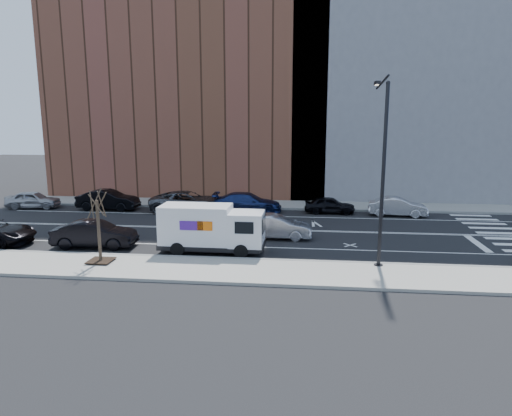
% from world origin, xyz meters
% --- Properties ---
extents(ground, '(120.00, 120.00, 0.00)m').
position_xyz_m(ground, '(0.00, 0.00, 0.00)').
color(ground, black).
rests_on(ground, ground).
extents(sidewalk_near, '(44.00, 3.60, 0.15)m').
position_xyz_m(sidewalk_near, '(0.00, -8.80, 0.07)').
color(sidewalk_near, gray).
rests_on(sidewalk_near, ground).
extents(sidewalk_far, '(44.00, 3.60, 0.15)m').
position_xyz_m(sidewalk_far, '(0.00, 8.80, 0.07)').
color(sidewalk_far, gray).
rests_on(sidewalk_far, ground).
extents(curb_near, '(44.00, 0.25, 0.17)m').
position_xyz_m(curb_near, '(0.00, -7.00, 0.08)').
color(curb_near, gray).
rests_on(curb_near, ground).
extents(curb_far, '(44.00, 0.25, 0.17)m').
position_xyz_m(curb_far, '(0.00, 7.00, 0.08)').
color(curb_far, gray).
rests_on(curb_far, ground).
extents(crosswalk, '(3.00, 14.00, 0.01)m').
position_xyz_m(crosswalk, '(16.00, 0.00, 0.00)').
color(crosswalk, white).
rests_on(crosswalk, ground).
extents(road_markings, '(40.00, 8.60, 0.01)m').
position_xyz_m(road_markings, '(0.00, 0.00, 0.00)').
color(road_markings, white).
rests_on(road_markings, ground).
extents(bldg_brick, '(26.00, 10.00, 22.00)m').
position_xyz_m(bldg_brick, '(-8.00, 15.60, 11.00)').
color(bldg_brick, brown).
rests_on(bldg_brick, ground).
extents(bldg_concrete, '(20.00, 10.00, 26.00)m').
position_xyz_m(bldg_concrete, '(12.00, 15.60, 13.00)').
color(bldg_concrete, slate).
rests_on(bldg_concrete, ground).
extents(streetlight, '(0.44, 4.02, 9.34)m').
position_xyz_m(streetlight, '(7.00, -6.91, 5.08)').
color(streetlight, black).
rests_on(streetlight, ground).
extents(street_tree, '(1.20, 1.20, 3.75)m').
position_xyz_m(street_tree, '(-7.00, -8.40, 1.45)').
color(street_tree, black).
rests_on(street_tree, ground).
extents(fedex_van, '(5.83, 2.13, 2.65)m').
position_xyz_m(fedex_van, '(-1.84, -5.60, 1.39)').
color(fedex_van, black).
rests_on(fedex_van, ground).
extents(far_parked_a, '(4.46, 2.29, 1.45)m').
position_xyz_m(far_parked_a, '(-19.20, 5.36, 0.73)').
color(far_parked_a, '#9F9FA4').
rests_on(far_parked_a, ground).
extents(far_parked_b, '(5.00, 1.80, 1.64)m').
position_xyz_m(far_parked_b, '(-12.73, 5.48, 0.82)').
color(far_parked_b, black).
rests_on(far_parked_b, ground).
extents(far_parked_c, '(6.09, 3.09, 1.65)m').
position_xyz_m(far_parked_c, '(-6.07, 5.37, 0.82)').
color(far_parked_c, '#4C4E54').
rests_on(far_parked_c, ground).
extents(far_parked_d, '(5.50, 2.41, 1.57)m').
position_xyz_m(far_parked_d, '(-1.26, 5.63, 0.79)').
color(far_parked_d, navy).
rests_on(far_parked_d, ground).
extents(far_parked_e, '(3.94, 1.61, 1.34)m').
position_xyz_m(far_parked_e, '(5.23, 5.96, 0.67)').
color(far_parked_e, black).
rests_on(far_parked_e, ground).
extents(far_parked_f, '(4.50, 1.91, 1.44)m').
position_xyz_m(far_parked_f, '(10.34, 5.55, 0.72)').
color(far_parked_f, silver).
rests_on(far_parked_f, ground).
extents(driving_sedan, '(4.46, 1.57, 1.47)m').
position_xyz_m(driving_sedan, '(1.49, -2.18, 0.73)').
color(driving_sedan, '#ABAAAF').
rests_on(driving_sedan, ground).
extents(near_parked_rear_a, '(4.82, 1.95, 1.56)m').
position_xyz_m(near_parked_rear_a, '(-8.75, -5.32, 0.78)').
color(near_parked_rear_a, black).
rests_on(near_parked_rear_a, ground).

